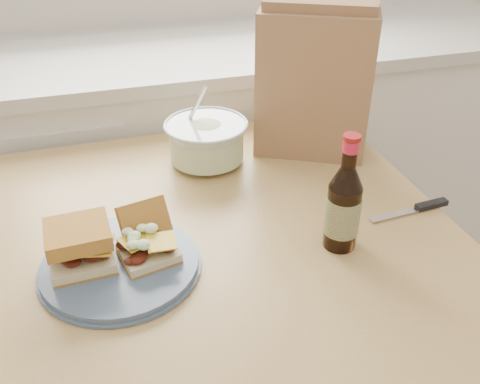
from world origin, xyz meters
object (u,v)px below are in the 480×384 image
object	(u,v)px
dining_table	(218,279)
beer_bottle	(343,207)
plate	(120,265)
coleslaw_bowl	(207,143)
paper_bag	(315,81)

from	to	relation	value
dining_table	beer_bottle	world-z (taller)	beer_bottle
plate	coleslaw_bowl	distance (m)	0.43
dining_table	plate	world-z (taller)	plate
coleslaw_bowl	beer_bottle	xyz separation A→B (m)	(0.17, -0.40, 0.04)
coleslaw_bowl	plate	bearing A→B (deg)	-125.37
plate	beer_bottle	bearing A→B (deg)	-6.28
plate	paper_bag	size ratio (longest dim) A/B	0.82
plate	coleslaw_bowl	xyz separation A→B (m)	(0.25, 0.35, 0.04)
dining_table	plate	bearing A→B (deg)	-166.39
dining_table	beer_bottle	distance (m)	0.32
beer_bottle	paper_bag	world-z (taller)	paper_bag
coleslaw_bowl	beer_bottle	bearing A→B (deg)	-66.47
plate	beer_bottle	size ratio (longest dim) A/B	1.21
beer_bottle	plate	bearing A→B (deg)	158.92
dining_table	coleslaw_bowl	bearing A→B (deg)	79.67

